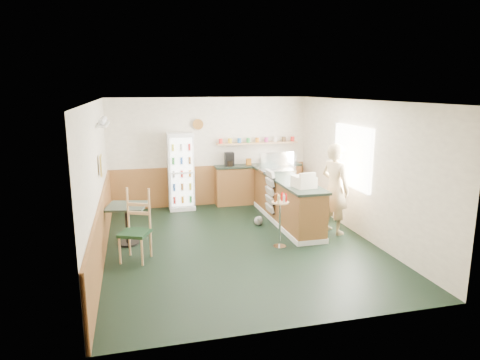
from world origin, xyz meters
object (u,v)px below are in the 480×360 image
object	(u,v)px
cash_register	(304,182)
shopkeeper	(335,189)
cafe_table	(127,217)
cafe_chair	(134,223)
drinks_fridge	(181,171)
condiment_stand	(280,213)
display_case	(277,162)

from	to	relation	value
cash_register	shopkeeper	size ratio (longest dim) A/B	0.22
cafe_table	cafe_chair	bearing A→B (deg)	-79.79
drinks_fridge	shopkeeper	distance (m)	3.81
shopkeeper	condiment_stand	distance (m)	1.46
drinks_fridge	cafe_chair	size ratio (longest dim) A/B	1.51
condiment_stand	display_case	bearing A→B (deg)	72.69
cash_register	condiment_stand	xyz separation A→B (m)	(-0.65, -0.46, -0.46)
cafe_chair	condiment_stand	bearing A→B (deg)	21.51
shopkeeper	cafe_table	distance (m)	4.13
display_case	condiment_stand	xyz separation A→B (m)	(-0.65, -2.07, -0.58)
cash_register	cafe_table	size ratio (longest dim) A/B	0.48
drinks_fridge	shopkeeper	bearing A→B (deg)	-42.08
drinks_fridge	cafe_chair	bearing A→B (deg)	-111.05
cash_register	condiment_stand	size ratio (longest dim) A/B	0.39
shopkeeper	cafe_table	world-z (taller)	shopkeeper
cafe_chair	drinks_fridge	bearing A→B (deg)	92.65
condiment_stand	cafe_table	distance (m)	2.88
shopkeeper	cafe_chair	xyz separation A→B (m)	(-3.97, -0.41, -0.28)
shopkeeper	cafe_table	bearing A→B (deg)	63.61
shopkeeper	drinks_fridge	bearing A→B (deg)	26.08
shopkeeper	display_case	bearing A→B (deg)	2.33
condiment_stand	cafe_table	size ratio (longest dim) A/B	1.21
display_case	drinks_fridge	bearing A→B (deg)	154.97
cash_register	drinks_fridge	bearing A→B (deg)	120.98
cash_register	cafe_chair	size ratio (longest dim) A/B	0.32
cafe_table	cafe_chair	world-z (taller)	cafe_chair
drinks_fridge	cafe_table	size ratio (longest dim) A/B	2.23
drinks_fridge	cash_register	world-z (taller)	drinks_fridge
cash_register	cafe_chair	xyz separation A→B (m)	(-3.27, -0.36, -0.47)
drinks_fridge	cash_register	bearing A→B (deg)	-50.75
display_case	cafe_table	world-z (taller)	display_case
drinks_fridge	condiment_stand	size ratio (longest dim) A/B	1.84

